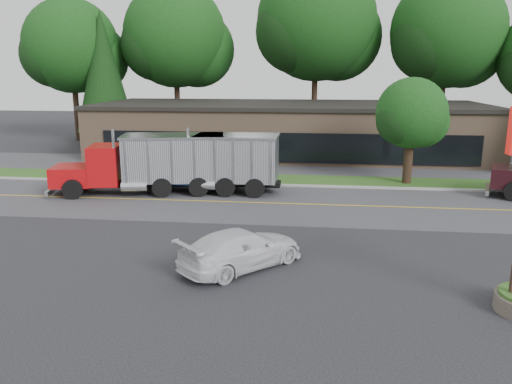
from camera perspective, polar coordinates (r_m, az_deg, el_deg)
ground at (r=18.56m, az=-6.72°, el=-8.21°), size 140.00×140.00×0.00m
road at (r=26.96m, az=-2.33°, el=-1.19°), size 60.00×8.00×0.02m
center_line at (r=26.96m, az=-2.33°, el=-1.19°), size 60.00×0.12×0.01m
curb at (r=30.99m, az=-1.12°, el=0.77°), size 60.00×0.30×0.12m
grass_verge at (r=32.74m, az=-0.69°, el=1.47°), size 60.00×3.40×0.03m
far_parking at (r=37.61m, az=0.29°, el=3.05°), size 60.00×7.00×0.02m
strip_mall at (r=43.07m, az=3.86°, el=7.05°), size 32.00×12.00×4.00m
tree_far_a at (r=54.47m, az=-20.12°, el=14.93°), size 9.80×9.22×13.98m
tree_far_b at (r=52.85m, az=-9.00°, el=16.70°), size 10.88×10.24×15.52m
tree_far_c at (r=51.07m, az=7.11°, el=18.26°), size 12.23×11.51×17.44m
tree_far_d at (r=51.40m, az=21.12°, el=16.19°), size 10.99×10.34×15.68m
evergreen_left at (r=50.90m, az=-17.04°, el=13.05°), size 5.54×5.54×12.59m
tree_verge at (r=32.46m, az=17.41°, el=8.22°), size 4.61×4.34×6.58m
dump_truck_red at (r=29.29m, az=-11.99°, el=3.34°), size 9.98×4.35×3.36m
dump_truck_blue at (r=28.98m, az=-4.32°, el=3.48°), size 8.09×2.71×3.36m
rally_car at (r=17.95m, az=-1.67°, el=-6.50°), size 4.72×4.83×1.39m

